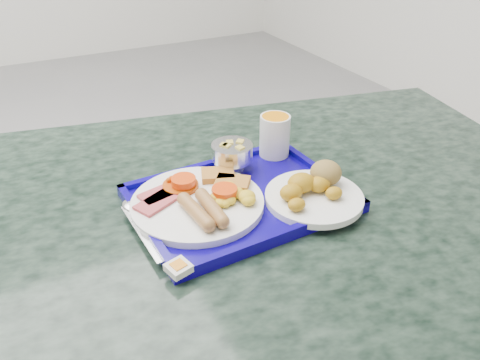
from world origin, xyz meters
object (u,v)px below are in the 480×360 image
object	(u,v)px
table	(253,276)
fruit_bowl	(232,153)
main_plate	(202,200)
tray	(240,200)
bread_plate	(314,190)
juice_cup	(275,134)

from	to	relation	value
table	fruit_bowl	world-z (taller)	fruit_bowl
fruit_bowl	main_plate	bearing A→B (deg)	-138.95
table	main_plate	xyz separation A→B (m)	(-0.11, 0.00, 0.24)
tray	main_plate	bearing A→B (deg)	173.23
bread_plate	table	bearing A→B (deg)	139.95
main_plate	juice_cup	world-z (taller)	juice_cup
fruit_bowl	table	bearing A→B (deg)	-89.87
table	juice_cup	world-z (taller)	juice_cup
table	main_plate	bearing A→B (deg)	179.66
table	fruit_bowl	xyz separation A→B (m)	(-0.00, 0.10, 0.27)
tray	fruit_bowl	distance (m)	0.12
table	juice_cup	xyz separation A→B (m)	(0.11, 0.11, 0.28)
bread_plate	main_plate	bearing A→B (deg)	159.35
fruit_bowl	juice_cup	xyz separation A→B (m)	(0.11, 0.01, 0.01)
tray	table	bearing A→B (deg)	13.01
tray	bread_plate	xyz separation A→B (m)	(0.13, -0.07, 0.02)
main_plate	table	bearing A→B (deg)	-0.34
juice_cup	tray	bearing A→B (deg)	-140.78
table	tray	xyz separation A→B (m)	(-0.04, -0.01, 0.22)
main_plate	bread_plate	distance (m)	0.22
fruit_bowl	juice_cup	bearing A→B (deg)	7.51
table	fruit_bowl	size ratio (longest dim) A/B	17.18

